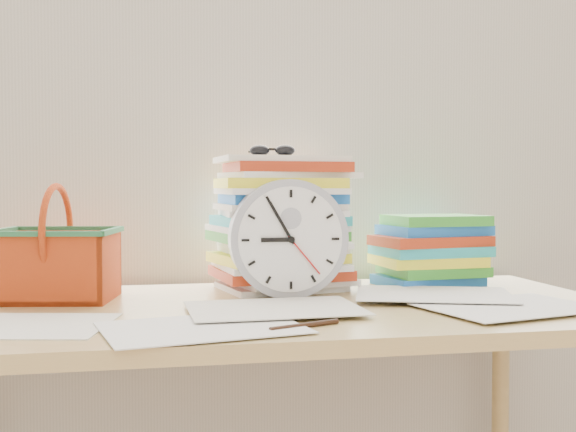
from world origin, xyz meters
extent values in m
cube|color=silver|center=(0.00, 2.00, 1.35)|extent=(4.00, 0.04, 2.70)
cube|color=beige|center=(0.00, 1.98, 1.30)|extent=(2.40, 0.01, 2.50)
cube|color=tan|center=(0.00, 1.60, 0.73)|extent=(1.40, 0.70, 0.03)
cylinder|color=tan|center=(0.65, 1.90, 0.36)|extent=(0.04, 0.04, 0.72)
cylinder|color=#A2A4B1|center=(0.04, 1.69, 0.88)|extent=(0.26, 0.05, 0.26)
cylinder|color=black|center=(0.00, 1.35, 0.75)|extent=(0.13, 0.06, 0.01)
camera|label=1|loc=(-0.27, 0.17, 0.99)|focal=45.00mm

